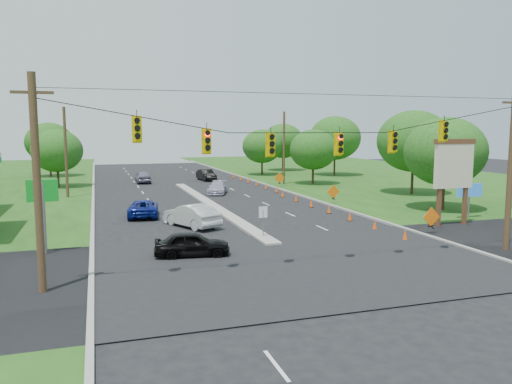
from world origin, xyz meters
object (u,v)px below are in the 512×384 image
object	(u,v)px
pylon_sign	(455,169)
white_sedan	(192,215)
black_sedan	(192,244)
blue_pickup	(143,208)

from	to	relation	value
pylon_sign	white_sedan	world-z (taller)	pylon_sign
pylon_sign	black_sedan	world-z (taller)	pylon_sign
black_sedan	blue_pickup	bearing A→B (deg)	13.73
black_sedan	blue_pickup	size ratio (longest dim) A/B	0.82
white_sedan	blue_pickup	xyz separation A→B (m)	(-2.84, 5.27, -0.13)
black_sedan	white_sedan	distance (m)	8.37
pylon_sign	white_sedan	distance (m)	18.79
blue_pickup	pylon_sign	bearing A→B (deg)	160.04
pylon_sign	blue_pickup	bearing A→B (deg)	153.24
black_sedan	blue_pickup	world-z (taller)	black_sedan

